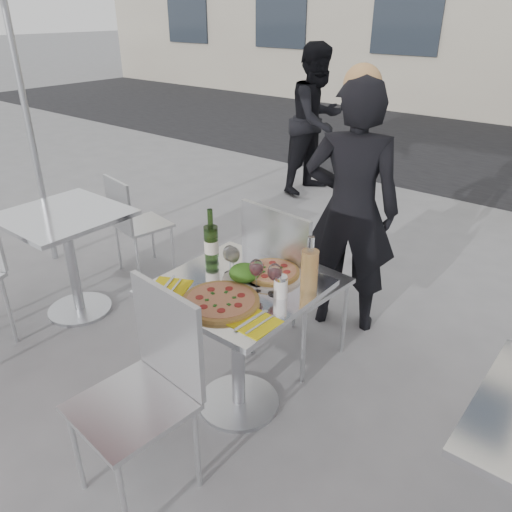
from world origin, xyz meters
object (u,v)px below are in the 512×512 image
Objects in this scene: chair_far at (289,273)px; salad_plate at (244,274)px; pizza_far at (272,273)px; sugar_shaker at (281,287)px; pizza_near at (221,301)px; napkin_right at (255,322)px; carafe at (309,271)px; wineglass_white_a at (230,254)px; wineglass_white_b at (233,256)px; wine_bottle at (211,242)px; wineglass_red_a at (256,269)px; chair_near at (149,379)px; main_table at (237,322)px; wineglass_red_b at (275,273)px; woman_diner at (351,211)px; side_chair_lfar at (132,218)px; side_table_left at (68,242)px; napkin_left at (169,287)px; pedestrian_a at (317,120)px.

salad_plate is at bearing 98.40° from chair_far.
sugar_shaker reaches higher than pizza_far.
napkin_right is (0.22, -0.03, -0.01)m from pizza_near.
wineglass_white_a is (-0.41, -0.09, -0.01)m from carafe.
pizza_far is 0.43m from napkin_right.
wineglass_white_b is (0.02, -0.00, 0.00)m from wineglass_white_a.
wineglass_red_a is at bearing -11.59° from wine_bottle.
pizza_near is at bearing 89.48° from chair_near.
carafe is (0.30, 0.73, 0.31)m from chair_near.
wineglass_red_b reaches higher than main_table.
carafe is 1.84× the size of wineglass_white_b.
wineglass_red_b is at bearing 75.81° from woman_diner.
chair_near is at bearing 153.72° from side_chair_lfar.
woman_diner is 10.36× the size of wineglass_red_b.
wineglass_red_a is at bearing 76.93° from pizza_near.
side_chair_lfar is 1.87m from pizza_near.
wineglass_white_b reaches higher than napkin_right.
sugar_shaker is at bearing -3.28° from wineglass_white_b.
wineglass_white_a is 0.29m from wineglass_red_b.
carafe is (0.57, 0.05, 0.00)m from wine_bottle.
chair_far is 4.66× the size of salad_plate.
carafe is 2.71× the size of sugar_shaker.
wine_bottle reaches higher than side_table_left.
wineglass_red_a is at bearing 12.16° from napkin_left.
woman_diner is at bearing 94.50° from chair_near.
chair_near is 2.03m from side_chair_lfar.
chair_far is 0.54m from wineglass_red_b.
chair_far is 6.50× the size of wineglass_red_a.
main_table is 0.30m from pizza_far.
wineglass_red_a is (0.12, -0.44, 0.25)m from chair_far.
wineglass_red_b is at bearing 15.37° from main_table.
chair_near is at bearing 66.02° from woman_diner.
wineglass_red_b is 0.79× the size of napkin_right.
chair_near is 0.69m from wineglass_red_a.
woman_diner reaches higher than wineglass_red_b.
wineglass_red_b is at bearing -144.66° from pedestrian_a.
chair_far is 6.50× the size of wineglass_red_b.
pizza_near is 0.29m from wineglass_white_a.
salad_plate is at bearing 65.28° from woman_diner.
wine_bottle is (-0.24, -0.37, 0.26)m from chair_far.
side_table_left is at bearing 111.16° from side_chair_lfar.
main_table is 4.76× the size of wineglass_white_a.
woman_diner is at bearing 103.59° from napkin_right.
side_table_left is 0.46× the size of pedestrian_a.
sugar_shaker is (0.22, 0.63, 0.24)m from chair_near.
side_table_left is at bearing -178.24° from wineglass_red_b.
side_table_left is at bearing 145.05° from napkin_left.
pedestrian_a is at bearing -55.14° from chair_far.
pizza_near is at bearing 101.37° from chair_far.
napkin_left is at bearing -147.59° from wineglass_red_b.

